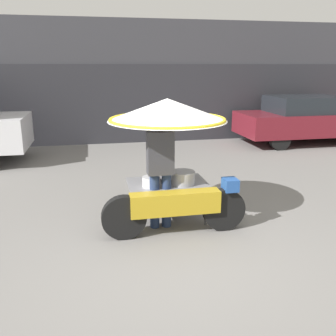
{
  "coord_description": "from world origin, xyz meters",
  "views": [
    {
      "loc": [
        -1.06,
        -4.41,
        2.38
      ],
      "look_at": [
        0.06,
        0.98,
        0.86
      ],
      "focal_mm": 40.0,
      "sensor_mm": 36.0,
      "label": 1
    }
  ],
  "objects": [
    {
      "name": "ground_plane",
      "position": [
        0.0,
        0.0,
        0.0
      ],
      "size": [
        36.0,
        36.0,
        0.0
      ],
      "primitive_type": "plane",
      "color": "slate"
    },
    {
      "name": "shopfront_building",
      "position": [
        0.0,
        8.25,
        1.85
      ],
      "size": [
        28.0,
        2.06,
        3.71
      ],
      "color": "#38383D",
      "rests_on": "ground"
    },
    {
      "name": "vendor_motorcycle_cart",
      "position": [
        0.07,
        0.95,
        1.44
      ],
      "size": [
        2.1,
        1.78,
        1.9
      ],
      "color": "black",
      "rests_on": "ground"
    },
    {
      "name": "vendor_person",
      "position": [
        -0.1,
        0.76,
        0.96
      ],
      "size": [
        0.38,
        0.23,
        1.69
      ],
      "color": "navy",
      "rests_on": "ground"
    },
    {
      "name": "parked_car",
      "position": [
        5.57,
        6.06,
        0.75
      ],
      "size": [
        4.42,
        1.8,
        1.46
      ],
      "color": "black",
      "rests_on": "ground"
    }
  ]
}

